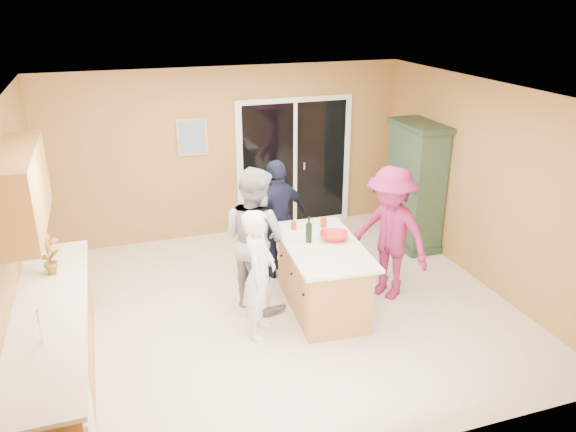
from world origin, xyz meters
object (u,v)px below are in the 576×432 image
object	(u,v)px
woman_grey	(255,238)
kitchen_island	(322,278)
green_hutch	(415,187)
woman_white	(259,274)
woman_navy	(278,219)
woman_magenta	(390,233)

from	to	relation	value
woman_grey	kitchen_island	bearing A→B (deg)	-149.34
green_hutch	woman_grey	xyz separation A→B (m)	(-2.72, -0.97, -0.04)
kitchen_island	green_hutch	distance (m)	2.45
green_hutch	woman_grey	size ratio (longest dim) A/B	1.07
green_hutch	woman_grey	distance (m)	2.89
woman_white	woman_navy	distance (m)	1.47
woman_magenta	green_hutch	bearing A→B (deg)	110.42
green_hutch	woman_white	bearing A→B (deg)	-150.24
kitchen_island	woman_grey	size ratio (longest dim) A/B	0.96
woman_white	woman_grey	xyz separation A→B (m)	(0.13, 0.66, 0.13)
kitchen_island	woman_white	xyz separation A→B (m)	(-0.86, -0.30, 0.35)
woman_grey	woman_magenta	size ratio (longest dim) A/B	1.04
woman_white	woman_navy	bearing A→B (deg)	1.24
woman_grey	woman_navy	xyz separation A→B (m)	(0.50, 0.67, -0.07)
green_hutch	kitchen_island	bearing A→B (deg)	-146.26
kitchen_island	woman_navy	bearing A→B (deg)	106.53
woman_grey	woman_navy	world-z (taller)	woman_grey
green_hutch	woman_navy	distance (m)	2.24
woman_white	kitchen_island	bearing A→B (deg)	-44.05
woman_grey	woman_navy	bearing A→B (deg)	-69.73
woman_white	woman_magenta	distance (m)	1.79
kitchen_island	woman_navy	size ratio (longest dim) A/B	1.04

